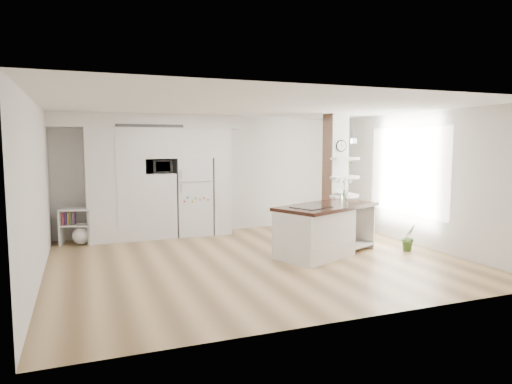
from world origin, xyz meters
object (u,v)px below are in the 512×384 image
Objects in this scene: refrigerator at (193,196)px; kitchen_island at (319,230)px; bookshelf at (78,229)px; floor_plant_a at (409,237)px.

refrigerator is 3.31m from kitchen_island.
kitchen_island is 4.90m from bookshelf.
floor_plant_a is at bearing -41.09° from refrigerator.
kitchen_island is 3.06× the size of bookshelf.
floor_plant_a is at bearing -11.34° from bookshelf.
kitchen_island is at bearing -59.11° from refrigerator.
bookshelf is at bearing 123.57° from kitchen_island.
refrigerator reaches higher than bookshelf.
kitchen_island is at bearing 172.12° from floor_plant_a.
kitchen_island reaches higher than bookshelf.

